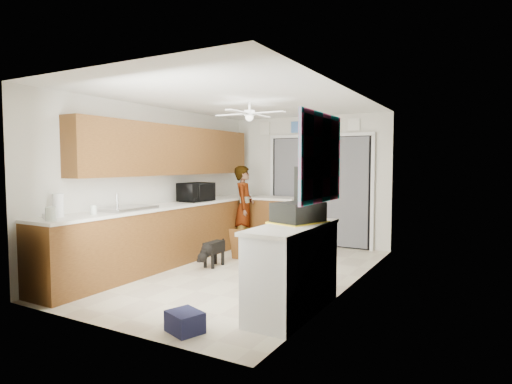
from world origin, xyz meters
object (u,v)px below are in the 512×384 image
at_px(navy_crate, 185,322).
at_px(man, 244,207).
at_px(cardboard_box, 265,296).
at_px(suitcase, 298,212).
at_px(microwave, 196,192).
at_px(cup, 47,217).
at_px(dog, 214,252).
at_px(paper_towel_roll, 58,205).

relative_size(navy_crate, man, 0.21).
bearing_deg(cardboard_box, suitcase, 28.15).
distance_m(microwave, navy_crate, 3.50).
distance_m(cup, cardboard_box, 2.64).
height_order(suitcase, man, man).
relative_size(cardboard_box, dog, 0.64).
relative_size(cardboard_box, man, 0.23).
xyz_separation_m(microwave, dog, (0.70, -0.48, -0.88)).
bearing_deg(paper_towel_roll, microwave, 86.30).
relative_size(navy_crate, dog, 0.58).
height_order(cup, cardboard_box, cup).
height_order(cardboard_box, man, man).
bearing_deg(cup, microwave, 89.98).
bearing_deg(navy_crate, dog, 118.76).
relative_size(microwave, navy_crate, 1.78).
relative_size(man, dog, 2.79).
bearing_deg(microwave, paper_towel_roll, -179.22).
height_order(microwave, cardboard_box, microwave).
height_order(microwave, navy_crate, microwave).
bearing_deg(suitcase, paper_towel_roll, -142.19).
bearing_deg(navy_crate, cup, -178.52).
height_order(cup, suitcase, suitcase).
bearing_deg(navy_crate, cardboard_box, 73.07).
xyz_separation_m(cardboard_box, dog, (-1.55, 1.23, 0.11)).
relative_size(cardboard_box, navy_crate, 1.10).
height_order(cup, navy_crate, cup).
bearing_deg(cup, cardboard_box, 25.53).
height_order(paper_towel_roll, suitcase, paper_towel_roll).
bearing_deg(paper_towel_roll, dog, 67.17).
bearing_deg(paper_towel_roll, man, 81.74).
height_order(cardboard_box, dog, dog).
relative_size(suitcase, navy_crate, 1.61).
bearing_deg(dog, navy_crate, -61.67).
xyz_separation_m(paper_towel_roll, dog, (0.86, 2.05, -0.87)).
distance_m(microwave, cardboard_box, 2.99).
xyz_separation_m(paper_towel_roll, cardboard_box, (2.41, 0.81, -0.97)).
xyz_separation_m(cardboard_box, navy_crate, (-0.31, -1.03, -0.01)).
relative_size(cup, paper_towel_roll, 0.37).
height_order(microwave, suitcase, microwave).
bearing_deg(navy_crate, microwave, 125.32).
xyz_separation_m(paper_towel_roll, navy_crate, (2.10, -0.21, -0.98)).
xyz_separation_m(navy_crate, dog, (-1.24, 2.26, 0.12)).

